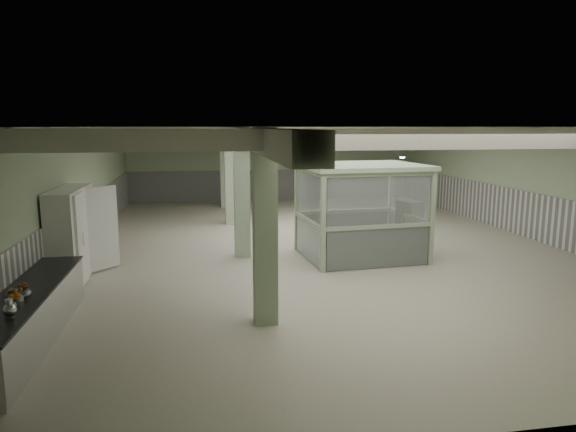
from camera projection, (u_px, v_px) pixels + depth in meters
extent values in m
plane|color=#BCBAA5|center=(321.00, 245.00, 15.87)|extent=(20.00, 20.00, 0.00)
cube|color=silver|center=(322.00, 127.00, 15.25)|extent=(14.00, 20.00, 0.02)
cube|color=#A2B792|center=(274.00, 164.00, 25.26)|extent=(14.00, 0.02, 3.60)
cube|color=#A2B792|center=(527.00, 288.00, 5.85)|extent=(14.00, 0.02, 3.60)
cube|color=#A2B792|center=(78.00, 192.00, 14.37)|extent=(0.02, 20.00, 3.60)
cube|color=#A2B792|center=(530.00, 183.00, 16.74)|extent=(0.02, 20.00, 3.60)
cube|color=silver|center=(82.00, 229.00, 14.55)|extent=(0.05, 19.90, 1.50)
cube|color=silver|center=(526.00, 214.00, 16.92)|extent=(0.05, 19.90, 1.50)
cube|color=silver|center=(274.00, 185.00, 25.42)|extent=(13.90, 0.05, 1.50)
cube|color=white|center=(238.00, 135.00, 14.86)|extent=(0.45, 19.90, 0.40)
cube|color=white|center=(435.00, 139.00, 8.00)|extent=(13.90, 0.35, 0.32)
cube|color=white|center=(380.00, 136.00, 10.43)|extent=(13.90, 0.35, 0.32)
cube|color=white|center=(345.00, 134.00, 12.85)|extent=(13.90, 0.35, 0.32)
cube|color=white|center=(322.00, 133.00, 15.28)|extent=(13.90, 0.35, 0.32)
cube|color=white|center=(305.00, 132.00, 17.70)|extent=(13.90, 0.35, 0.32)
cube|color=white|center=(292.00, 131.00, 20.13)|extent=(13.90, 0.35, 0.32)
cube|color=white|center=(282.00, 131.00, 22.55)|extent=(13.90, 0.35, 0.32)
cube|color=#A0B793|center=(265.00, 228.00, 9.31)|extent=(0.42, 0.42, 3.60)
cube|color=#A0B793|center=(242.00, 193.00, 14.16)|extent=(0.42, 0.42, 3.60)
cube|color=#A0B793|center=(230.00, 176.00, 19.01)|extent=(0.42, 0.42, 3.60)
cube|color=#A0B793|center=(225.00, 168.00, 22.89)|extent=(0.42, 0.42, 3.60)
cone|color=#2A3629|center=(402.00, 154.00, 10.57)|extent=(0.44, 0.44, 0.22)
cone|color=#2A3629|center=(334.00, 145.00, 15.91)|extent=(0.44, 0.44, 0.22)
cone|color=#2A3629|center=(302.00, 141.00, 20.76)|extent=(0.44, 0.44, 0.22)
cube|color=silver|center=(29.00, 318.00, 8.63)|extent=(0.77, 4.59, 0.88)
cube|color=black|center=(27.00, 292.00, 8.55)|extent=(0.81, 4.63, 0.04)
cylinder|color=#B2B2B7|center=(16.00, 299.00, 8.04)|extent=(0.29, 0.29, 0.08)
cube|color=white|center=(72.00, 235.00, 12.07)|extent=(0.60, 2.39, 2.19)
cube|color=white|center=(81.00, 239.00, 11.60)|extent=(0.06, 0.90, 2.09)
cube|color=white|center=(97.00, 229.00, 12.78)|extent=(0.65, 0.70, 2.09)
cube|color=silver|center=(83.00, 239.00, 11.60)|extent=(0.02, 0.05, 0.30)
cube|color=silver|center=(93.00, 230.00, 12.67)|extent=(0.02, 0.05, 0.30)
cube|color=#A0B792|center=(323.00, 224.00, 12.65)|extent=(0.13, 0.13, 2.48)
cube|color=#A0B792|center=(297.00, 208.00, 15.02)|extent=(0.13, 0.13, 2.48)
cube|color=#A0B792|center=(432.00, 219.00, 13.36)|extent=(0.13, 0.13, 2.48)
cube|color=#A0B792|center=(391.00, 205.00, 15.74)|extent=(0.13, 0.13, 2.48)
cube|color=#A0B792|center=(362.00, 166.00, 13.97)|extent=(3.42, 2.96, 0.12)
cube|color=silver|center=(378.00, 248.00, 13.13)|extent=(2.78, 0.26, 1.05)
cube|color=silver|center=(380.00, 200.00, 12.91)|extent=(2.78, 0.26, 1.22)
cube|color=silver|center=(344.00, 229.00, 15.50)|extent=(2.78, 0.26, 1.05)
cube|color=silver|center=(345.00, 189.00, 15.29)|extent=(2.78, 0.26, 1.22)
cube|color=silver|center=(309.00, 241.00, 13.96)|extent=(0.23, 2.28, 1.05)
cube|color=silver|center=(309.00, 196.00, 13.74)|extent=(0.23, 2.28, 1.22)
cube|color=silver|center=(409.00, 235.00, 14.67)|extent=(0.23, 2.28, 1.05)
cube|color=silver|center=(410.00, 192.00, 14.46)|extent=(0.23, 2.28, 1.22)
cube|color=#525547|center=(409.00, 226.00, 15.00)|extent=(0.68, 0.81, 1.49)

